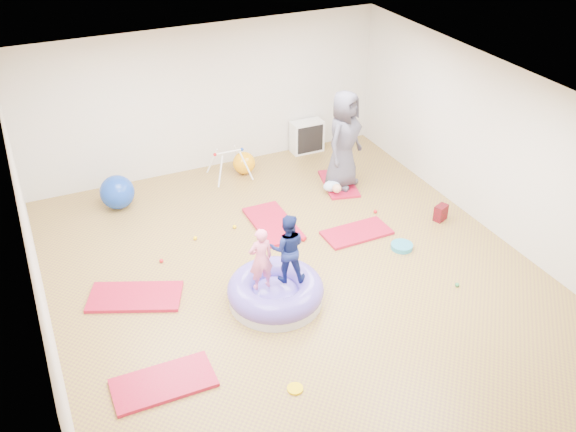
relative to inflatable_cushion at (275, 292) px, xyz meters
name	(u,v)px	position (x,y,z in m)	size (l,w,h in m)	color
room	(297,196)	(0.52, 0.41, 1.23)	(7.01, 8.01, 2.81)	olive
gym_mat_front_left	(164,383)	(-1.88, -0.88, -0.14)	(1.24, 0.62, 0.05)	#A3202F
gym_mat_mid_left	(135,297)	(-1.81, 0.90, -0.14)	(1.31, 0.66, 0.05)	#A3202F
gym_mat_center_back	(273,223)	(0.78, 1.88, -0.14)	(1.28, 0.64, 0.05)	#A3202F
gym_mat_right	(357,233)	(1.93, 1.04, -0.15)	(1.13, 0.56, 0.05)	#A3202F
gym_mat_rear_right	(339,184)	(2.47, 2.65, -0.15)	(1.10, 0.55, 0.05)	#A3202F
inflatable_cushion	(275,292)	(0.00, 0.00, 0.00)	(1.37, 1.37, 0.43)	silver
child_pink	(261,256)	(-0.22, -0.02, 0.71)	(0.35, 0.23, 0.95)	pink
child_navy	(288,245)	(0.19, 0.00, 0.75)	(0.50, 0.39, 1.04)	navy
adult_caregiver	(344,140)	(2.48, 2.58, 0.79)	(0.90, 0.58, 1.83)	#434251
infant	(333,186)	(2.21, 2.40, -0.01)	(0.36, 0.36, 0.21)	#B3CFF5
ball_pit_balls	(290,250)	(0.71, 1.03, -0.14)	(3.87, 2.92, 0.07)	#FFD202
exercise_ball_blue	(117,192)	(-1.47, 3.56, 0.13)	(0.60, 0.60, 0.60)	#1238A4
exercise_ball_orange	(244,163)	(1.02, 3.84, 0.05)	(0.43, 0.43, 0.43)	#FAA40B
infant_play_gym	(229,160)	(0.70, 3.79, 0.20)	(0.73, 0.69, 0.56)	white
cube_shelf	(307,137)	(2.56, 4.20, 0.16)	(0.66, 0.32, 0.66)	white
balance_disc	(402,246)	(2.38, 0.37, -0.13)	(0.35, 0.35, 0.08)	teal
backpack	(441,213)	(3.46, 0.84, -0.03)	(0.24, 0.15, 0.28)	maroon
yellow_toy	(295,389)	(-0.46, -1.63, -0.15)	(0.20, 0.20, 0.03)	#FFD202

